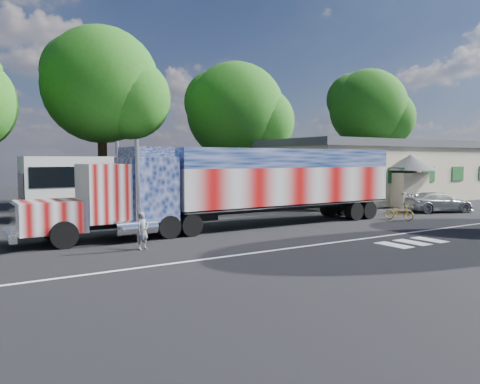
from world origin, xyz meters
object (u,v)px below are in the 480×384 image
semi_truck (246,184)px  tree_far_ne (370,109)px  parked_car (438,202)px  bicycle (399,212)px  tree_ne_a (237,112)px  woman (143,231)px  tree_n_mid (103,86)px  coach_bus (130,185)px

semi_truck → tree_far_ne: bearing=30.9°
semi_truck → tree_far_ne: tree_far_ne is taller
parked_car → bicycle: (-5.73, -1.33, -0.23)m
semi_truck → tree_ne_a: size_ratio=1.72×
bicycle → tree_ne_a: bearing=68.0°
tree_far_ne → tree_ne_a: (-18.66, -1.48, -1.49)m
parked_car → bicycle: bearing=125.2°
tree_far_ne → tree_ne_a: 18.78m
woman → tree_ne_a: (15.81, 18.06, 7.08)m
semi_truck → tree_n_mid: tree_n_mid is taller
coach_bus → tree_ne_a: 14.86m
semi_truck → tree_far_ne: 32.85m
tree_n_mid → bicycle: bearing=-55.6°
coach_bus → parked_car: bearing=-28.6°
woman → parked_car: bearing=-16.1°
bicycle → tree_n_mid: 23.57m
semi_truck → woman: 7.75m
tree_far_ne → tree_n_mid: (-30.52, -0.93, -0.06)m
tree_n_mid → tree_ne_a: 11.96m
coach_bus → bicycle: 17.11m
coach_bus → tree_ne_a: (12.20, 6.12, 5.87)m
woman → tree_far_ne: (34.48, 19.54, 8.57)m
bicycle → tree_far_ne: 27.72m
semi_truck → bicycle: semi_truck is taller
coach_bus → parked_car: coach_bus is taller
woman → tree_ne_a: size_ratio=0.12×
semi_truck → parked_car: 15.23m
tree_n_mid → tree_ne_a: bearing=-2.6°
semi_truck → tree_far_ne: size_ratio=1.53×
semi_truck → coach_bus: bearing=110.6°
bicycle → tree_far_ne: (18.16, 18.96, 8.88)m
woman → tree_n_mid: tree_n_mid is taller
tree_ne_a → woman: bearing=-131.2°
woman → tree_ne_a: 25.03m
woman → coach_bus: bearing=52.1°
coach_bus → parked_car: (18.43, -10.04, -1.29)m
coach_bus → bicycle: size_ratio=7.57×
bicycle → parked_car: bearing=-10.5°
parked_car → tree_n_mid: 26.07m
semi_truck → coach_bus: 9.50m
tree_ne_a → tree_far_ne: bearing=4.5°
coach_bus → woman: coach_bus is taller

